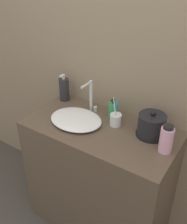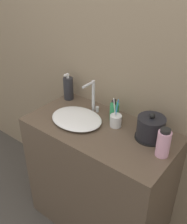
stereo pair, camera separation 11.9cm
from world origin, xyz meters
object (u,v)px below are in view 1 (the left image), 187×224
Objects in this scene: lotion_bottle at (64,89)px; mouthwash_bottle at (113,110)px; toothbrush_cup at (116,119)px; faucet at (91,95)px; shampoo_bottle at (166,139)px; electric_kettle at (151,126)px.

mouthwash_bottle is (0.44, -0.02, -0.03)m from lotion_bottle.
toothbrush_cup is 0.09m from mouthwash_bottle.
faucet is 0.61m from shampoo_bottle.
lotion_bottle reaches higher than mouthwash_bottle.
electric_kettle is (0.47, -0.04, -0.06)m from faucet.
faucet reaches higher than shampoo_bottle.
shampoo_bottle is (0.60, -0.14, -0.04)m from faucet.
electric_kettle is 0.30m from mouthwash_bottle.
faucet reaches higher than lotion_bottle.
lotion_bottle is at bearing 169.63° from toothbrush_cup.
faucet is at bearing 166.98° from shampoo_bottle.
faucet is 1.13× the size of toothbrush_cup.
lotion_bottle reaches higher than electric_kettle.
electric_kettle is 1.05× the size of shampoo_bottle.
shampoo_bottle is at bearing -19.40° from mouthwash_bottle.
mouthwash_bottle is (-0.42, 0.15, -0.02)m from shampoo_bottle.
faucet reaches higher than electric_kettle.
shampoo_bottle is at bearing -13.02° from faucet.
toothbrush_cup reaches higher than mouthwash_bottle.
shampoo_bottle is (0.13, -0.10, 0.02)m from electric_kettle.
lotion_bottle is (-0.50, 0.09, 0.05)m from toothbrush_cup.
electric_kettle is 0.16m from shampoo_bottle.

